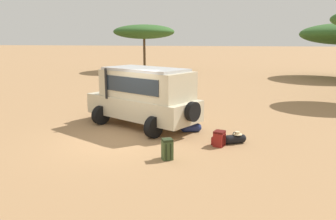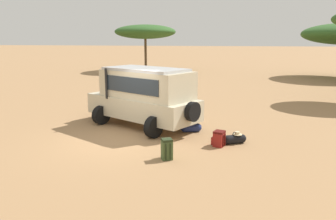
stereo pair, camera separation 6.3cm
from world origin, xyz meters
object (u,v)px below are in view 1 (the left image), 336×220
Objects in this scene: duffel_bag_low_black_case at (235,139)px; acacia_tree_far_left at (144,32)px; backpack_beside_front_wheel at (167,149)px; backpack_cluster_center at (219,139)px; duffel_bag_soft_canvas at (191,128)px; safari_vehicle at (144,96)px.

acacia_tree_far_left is at bearing 112.39° from duffel_bag_low_black_case.
duffel_bag_low_black_case is (2.00, 1.98, -0.15)m from backpack_beside_front_wheel.
backpack_cluster_center is 27.35m from acacia_tree_far_left.
duffel_bag_soft_canvas is (-1.70, 1.14, 0.00)m from duffel_bag_low_black_case.
backpack_cluster_center is 1.94m from duffel_bag_soft_canvas.
duffel_bag_soft_canvas is (0.30, 3.12, -0.15)m from backpack_beside_front_wheel.
backpack_beside_front_wheel is 2.16m from backpack_cluster_center.
acacia_tree_far_left is at bearing 111.03° from backpack_cluster_center.
duffel_bag_low_black_case is 2.04m from duffel_bag_soft_canvas.
acacia_tree_far_left reaches higher than duffel_bag_soft_canvas.
safari_vehicle is at bearing 166.78° from duffel_bag_soft_canvas.
backpack_beside_front_wheel reaches higher than duffel_bag_low_black_case.
acacia_tree_far_left reaches higher than backpack_beside_front_wheel.
backpack_beside_front_wheel is at bearing -64.28° from safari_vehicle.
duffel_bag_soft_canvas is (2.04, -0.48, -1.13)m from safari_vehicle.
backpack_cluster_center is at bearing -68.97° from acacia_tree_far_left.
duffel_bag_soft_canvas reaches higher than duffel_bag_low_black_case.
duffel_bag_soft_canvas is at bearing 146.08° from duffel_bag_low_black_case.
backpack_beside_front_wheel is 1.21× the size of backpack_cluster_center.
backpack_cluster_center is at bearing -142.39° from duffel_bag_low_black_case.
duffel_bag_soft_canvas is 25.53m from acacia_tree_far_left.
acacia_tree_far_left is (-6.50, 23.22, 3.05)m from safari_vehicle.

